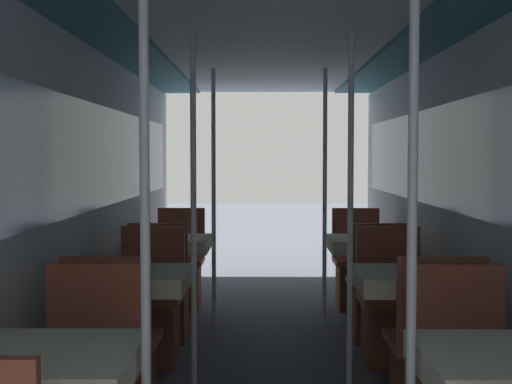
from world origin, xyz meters
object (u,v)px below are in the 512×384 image
Objects in this scene: dining_table_right_2 at (367,251)px; chair_right_near_2 at (378,303)px; dining_table_right_1 at (410,290)px; support_pole_right_1 at (350,213)px; chair_left_near_2 at (162,303)px; chair_right_far_2 at (358,277)px; chair_left_far_1 at (150,320)px; support_pole_left_2 at (214,196)px; dining_table_left_1 at (134,289)px; chair_left_far_2 at (179,277)px; support_pole_right_2 at (325,196)px; support_pole_right_0 at (412,253)px; support_pole_left_1 at (194,213)px; chair_right_far_1 at (392,321)px; support_pole_left_0 at (145,253)px; dining_table_left_2 at (171,250)px; chair_left_near_1 at (114,372)px; dining_table_left_0 at (45,381)px; chair_right_near_1 at (433,373)px.

dining_table_right_2 is 0.79× the size of chair_right_near_2.
dining_table_right_1 is 0.79× the size of chair_right_near_2.
dining_table_right_2 is at bearing 78.33° from support_pole_right_1.
chair_right_far_2 is at bearing 35.00° from chair_left_near_2.
support_pole_right_1 is at bearing 155.89° from chair_left_far_1.
chair_left_far_1 is 0.43× the size of support_pole_left_2.
dining_table_right_1 is (1.69, -1.19, 0.33)m from chair_left_near_2.
chair_right_far_2 is at bearing 54.56° from dining_table_left_1.
chair_left_far_2 is 0.43× the size of support_pole_right_2.
support_pole_right_0 reaches higher than dining_table_right_2.
support_pole_left_1 reaches higher than dining_table_right_1.
chair_right_near_2 is (1.69, 1.19, -0.33)m from dining_table_left_1.
chair_right_far_1 is (1.69, 0.00, 0.00)m from chair_left_far_1.
support_pole_left_0 is at bearing -82.94° from chair_left_near_2.
chair_left_far_2 is (-0.37, 2.37, -0.80)m from support_pole_left_1.
chair_right_far_2 reaches higher than dining_table_left_2.
chair_left_near_1 is 3.41m from chair_right_far_2.
chair_left_near_2 is at bearing -121.89° from support_pole_left_2.
support_pole_right_2 is at bearing 90.00° from support_pole_right_0.
support_pole_right_1 reaches higher than chair_right_far_2.
dining_table_right_2 is at bearing -144.82° from chair_left_far_1.
dining_table_left_2 is at bearing 90.00° from dining_table_left_0.
support_pole_right_1 is at bearing -90.00° from support_pole_right_2.
support_pole_right_0 is (0.95, -3.56, 0.00)m from support_pole_left_2.
dining_table_right_1 is (0.37, 1.78, -0.47)m from support_pole_right_0.
dining_table_right_2 is (1.69, -0.59, 0.33)m from chair_left_far_2.
support_pole_left_0 is 2.34× the size of chair_left_far_1.
support_pole_left_0 is 1.78m from support_pole_left_1.
chair_left_far_2 is at bearing 145.00° from chair_right_near_2.
chair_right_far_2 is (0.37, 2.37, -0.80)m from support_pole_right_1.
chair_left_near_2 is (0.00, 1.78, 0.00)m from chair_left_near_1.
dining_table_right_2 is at bearing 90.00° from chair_right_near_1.
chair_right_far_1 is at bearing 24.11° from support_pole_left_1.
support_pole_left_0 is 2.96× the size of dining_table_left_1.
support_pole_left_1 is at bearing 0.00° from dining_table_left_1.
support_pole_left_0 is at bearing 95.06° from chair_left_far_2.
chair_right_far_1 is at bearing -42.03° from support_pole_left_2.
dining_table_right_2 is at bearing 54.56° from chair_left_near_1.
dining_table_left_1 is 2.27m from support_pole_right_0.
support_pole_left_2 is (0.37, 2.37, 0.80)m from chair_left_near_1.
chair_left_near_1 is 1.00× the size of chair_left_far_2.
chair_left_far_1 and chair_right_near_2 have the same top height.
support_pole_right_1 is at bearing -101.67° from dining_table_right_2.
support_pole_left_0 is 2.34× the size of chair_right_far_2.
chair_left_near_1 is 1.00× the size of chair_right_near_2.
dining_table_left_0 is 0.79× the size of chair_right_far_1.
chair_left_near_2 is 0.43× the size of support_pole_left_2.
support_pole_right_2 reaches higher than chair_left_far_2.
support_pole_left_0 is at bearing 180.00° from support_pole_right_0.
chair_right_near_1 is 1.00× the size of chair_right_far_2.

